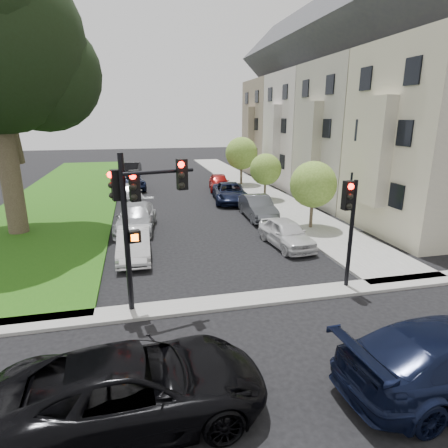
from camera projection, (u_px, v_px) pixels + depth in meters
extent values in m
plane|color=black|center=(262.00, 333.00, 11.21)|extent=(140.00, 140.00, 0.00)
cube|color=#1F5311|center=(70.00, 192.00, 31.69)|extent=(8.00, 44.00, 0.12)
cube|color=gray|center=(248.00, 185.00, 35.14)|extent=(3.50, 44.00, 0.12)
cube|color=gray|center=(244.00, 300.00, 13.07)|extent=(60.00, 1.00, 0.12)
cube|color=gray|center=(438.00, 141.00, 20.06)|extent=(7.00, 7.40, 10.00)
cube|color=gray|center=(373.00, 152.00, 19.35)|extent=(0.70, 2.20, 5.50)
cube|color=black|center=(381.00, 132.00, 19.14)|extent=(0.08, 3.60, 6.00)
cube|color=gray|center=(359.00, 134.00, 27.08)|extent=(7.00, 7.40, 10.00)
cube|color=#4B4B4B|center=(370.00, 20.00, 25.01)|extent=(7.00, 7.55, 7.00)
cube|color=gray|center=(309.00, 142.00, 26.37)|extent=(0.70, 2.20, 5.50)
cube|color=black|center=(314.00, 128.00, 26.16)|extent=(0.08, 3.60, 6.00)
cube|color=#B1ADA6|center=(312.00, 131.00, 34.10)|extent=(7.00, 7.40, 10.00)
cube|color=#4B4B4B|center=(318.00, 41.00, 32.03)|extent=(7.00, 7.55, 7.00)
cube|color=#B1ADA6|center=(272.00, 137.00, 33.39)|extent=(0.70, 2.20, 5.50)
cube|color=black|center=(276.00, 125.00, 33.18)|extent=(0.08, 3.60, 6.00)
cube|color=gray|center=(282.00, 128.00, 41.11)|extent=(7.00, 7.40, 10.00)
cube|color=#4B4B4B|center=(285.00, 55.00, 39.05)|extent=(7.00, 7.55, 7.00)
cube|color=gray|center=(248.00, 133.00, 40.41)|extent=(0.70, 2.20, 5.50)
cube|color=black|center=(251.00, 124.00, 40.20)|extent=(0.08, 3.60, 6.00)
cylinder|color=#2E241A|center=(9.00, 166.00, 19.66)|extent=(1.03, 1.03, 7.47)
sphere|color=black|center=(43.00, 74.00, 19.69)|extent=(5.98, 5.98, 5.98)
cylinder|color=#2E241A|center=(311.00, 213.00, 21.32)|extent=(0.19, 0.19, 1.86)
sphere|color=#578326|center=(313.00, 184.00, 20.86)|extent=(2.60, 2.60, 2.60)
cylinder|color=#2E241A|center=(265.00, 189.00, 28.82)|extent=(0.17, 0.17, 1.71)
sphere|color=#578326|center=(266.00, 169.00, 28.40)|extent=(2.39, 2.39, 2.39)
cylinder|color=#2E241A|center=(241.00, 174.00, 35.11)|extent=(0.21, 0.21, 2.13)
sphere|color=#578326|center=(241.00, 153.00, 34.58)|extent=(2.98, 2.98, 2.98)
cylinder|color=black|center=(126.00, 237.00, 11.72)|extent=(0.22, 0.22, 5.22)
cylinder|color=black|center=(159.00, 172.00, 11.41)|extent=(2.18, 0.62, 0.12)
cube|color=black|center=(135.00, 186.00, 11.35)|extent=(0.35, 0.32, 0.95)
cube|color=black|center=(182.00, 174.00, 11.59)|extent=(0.35, 0.32, 0.95)
cube|color=black|center=(116.00, 185.00, 11.47)|extent=(0.32, 0.35, 0.95)
sphere|color=#FF0C05|center=(134.00, 176.00, 11.12)|extent=(0.20, 0.20, 0.20)
sphere|color=black|center=(135.00, 197.00, 11.30)|extent=(0.20, 0.20, 0.20)
cube|color=black|center=(135.00, 236.00, 11.78)|extent=(0.40, 0.32, 0.38)
cube|color=#FF5905|center=(135.00, 238.00, 11.64)|extent=(0.22, 0.03, 0.22)
cylinder|color=black|center=(351.00, 236.00, 13.60)|extent=(0.16, 0.16, 4.12)
cube|color=black|center=(348.00, 195.00, 13.12)|extent=(0.35, 0.31, 1.03)
sphere|color=#FF0C05|center=(351.00, 187.00, 12.87)|extent=(0.22, 0.22, 0.22)
imported|color=black|center=(134.00, 387.00, 7.83)|extent=(5.78, 2.92, 1.57)
imported|color=silver|center=(286.00, 233.00, 18.54)|extent=(1.94, 4.12, 1.36)
imported|color=#3F4247|center=(258.00, 207.00, 23.66)|extent=(1.67, 4.45, 1.45)
imported|color=black|center=(230.00, 193.00, 28.27)|extent=(3.00, 5.39, 1.43)
imported|color=maroon|center=(219.00, 182.00, 32.80)|extent=(2.30, 4.40, 1.43)
imported|color=silver|center=(134.00, 244.00, 17.02)|extent=(1.51, 4.13, 1.35)
imported|color=#999BA0|center=(136.00, 218.00, 21.20)|extent=(2.65, 5.27, 1.47)
imported|color=#999BA0|center=(131.00, 192.00, 28.49)|extent=(1.97, 4.20, 1.39)
imported|color=black|center=(130.00, 181.00, 33.07)|extent=(2.91, 5.47, 1.46)
imported|color=black|center=(132.00, 169.00, 40.58)|extent=(2.12, 4.57, 1.45)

